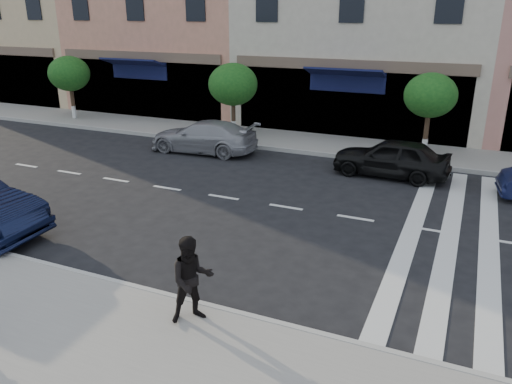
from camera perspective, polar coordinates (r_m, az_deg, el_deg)
name	(u,v)px	position (r m, az deg, el deg)	size (l,w,h in m)	color
ground	(221,270)	(10.92, -4.04, -8.88)	(120.00, 120.00, 0.00)	black
sidewalk_near	(105,377)	(8.33, -16.83, -19.57)	(60.00, 4.50, 0.15)	gray
sidewalk_far	(347,147)	(20.60, 10.32, 5.10)	(60.00, 3.00, 0.15)	gray
building_centre	(375,5)	(25.91, 13.40, 20.04)	(11.00, 9.00, 11.00)	beige
street_tree_wa	(69,74)	(26.86, -20.57, 12.52)	(2.00, 2.00, 3.05)	#473323
street_tree_wb	(233,85)	(21.66, -2.65, 12.15)	(2.10, 2.10, 3.06)	#473323
street_tree_c	(430,96)	(19.50, 19.31, 10.34)	(1.90, 1.90, 3.04)	#473323
walker	(192,280)	(8.73, -7.35, -9.89)	(0.77, 0.60, 1.58)	black
car_far_left	(203,137)	(19.78, -6.02, 6.33)	(1.74, 4.28, 1.24)	#939398
car_far_mid	(391,158)	(17.28, 15.19, 3.82)	(1.53, 3.81, 1.30)	black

